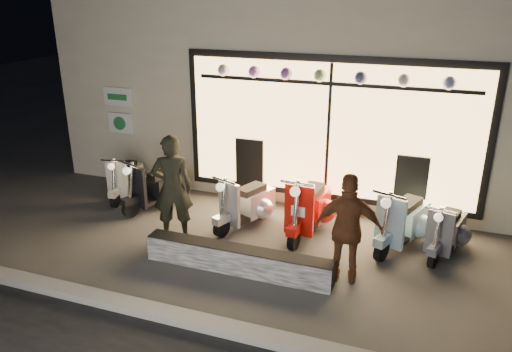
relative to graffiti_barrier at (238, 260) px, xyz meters
The scene contains 12 objects.
ground 0.68m from the graffiti_barrier, 95.81° to the left, with size 40.00×40.00×0.00m, color #383533.
kerb 1.36m from the graffiti_barrier, 92.81° to the right, with size 40.00×0.25×0.12m, color slate.
shop_building 5.95m from the graffiti_barrier, 90.63° to the left, with size 10.20×6.23×4.20m.
graffiti_barrier is the anchor object (origin of this frame).
scooter_silver 1.66m from the graffiti_barrier, 104.36° to the left, with size 0.76×1.35×0.97m.
scooter_red 1.86m from the graffiti_barrier, 69.28° to the left, with size 0.55×1.51×1.08m.
scooter_black 2.87m from the graffiti_barrier, 142.61° to the left, with size 0.77×1.34×0.97m.
scooter_cream 3.77m from the graffiti_barrier, 148.00° to the left, with size 0.56×1.26×0.90m.
scooter_blue 2.84m from the graffiti_barrier, 38.43° to the left, with size 0.80×1.45×1.04m.
scooter_grey 3.37m from the graffiti_barrier, 31.07° to the left, with size 0.62×1.26×0.90m.
man 1.69m from the graffiti_barrier, 154.73° to the left, with size 0.65×0.43×1.79m, color black.
woman 1.68m from the graffiti_barrier, 11.48° to the left, with size 0.95×0.40×1.63m, color brown.
Camera 1 is at (2.50, -6.59, 3.95)m, focal length 35.00 mm.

